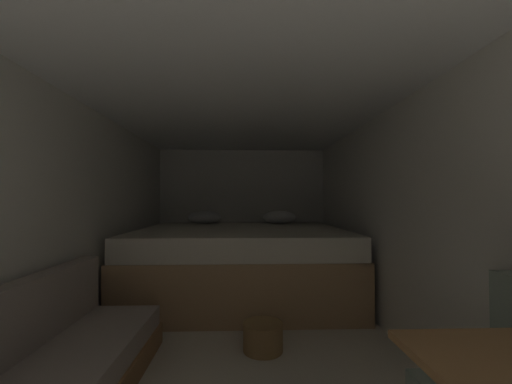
# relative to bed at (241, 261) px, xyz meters

# --- Properties ---
(ground_plane) EXTENTS (7.14, 7.14, 0.00)m
(ground_plane) POSITION_rel_bed_xyz_m (0.00, -1.53, -0.41)
(ground_plane) COLOR beige
(wall_back) EXTENTS (2.67, 0.05, 1.95)m
(wall_back) POSITION_rel_bed_xyz_m (0.00, 1.06, 0.56)
(wall_back) COLOR silver
(wall_back) RESTS_ON ground
(wall_left) EXTENTS (0.05, 5.14, 1.95)m
(wall_left) POSITION_rel_bed_xyz_m (-1.31, -1.53, 0.56)
(wall_left) COLOR silver
(wall_left) RESTS_ON ground
(wall_right) EXTENTS (0.05, 5.14, 1.95)m
(wall_right) POSITION_rel_bed_xyz_m (1.31, -1.53, 0.56)
(wall_right) COLOR silver
(wall_right) RESTS_ON ground
(ceiling_slab) EXTENTS (2.67, 5.14, 0.05)m
(ceiling_slab) POSITION_rel_bed_xyz_m (0.00, -1.53, 1.57)
(ceiling_slab) COLOR white
(ceiling_slab) RESTS_ON wall_left
(bed) EXTENTS (2.45, 2.00, 1.01)m
(bed) POSITION_rel_bed_xyz_m (0.00, 0.00, 0.00)
(bed) COLOR tan
(bed) RESTS_ON ground
(wicker_basket) EXTENTS (0.31, 0.31, 0.21)m
(wicker_basket) POSITION_rel_bed_xyz_m (0.18, -1.38, -0.31)
(wicker_basket) COLOR olive
(wicker_basket) RESTS_ON ground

